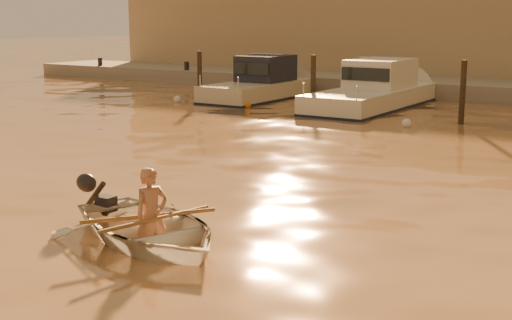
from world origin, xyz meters
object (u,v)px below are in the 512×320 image
Objects in this scene: person at (152,216)px; moored_boat_1 at (258,84)px; moored_boat_2 at (372,91)px; dinghy at (149,228)px.

moored_boat_1 reaches higher than person.
moored_boat_2 is at bearing 32.87° from person.
person is 0.18× the size of moored_boat_2.
dinghy is 17.03m from moored_boat_2.
person is 17.08m from moored_boat_2.
person is at bearing -90.00° from dinghy.
moored_boat_1 reaches higher than dinghy.
dinghy is 0.40× the size of moored_boat_2.
moored_boat_1 and moored_boat_2 have the same top height.
dinghy is at bearing -77.71° from moored_boat_2.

